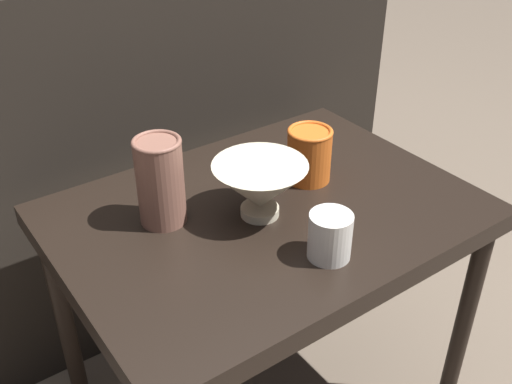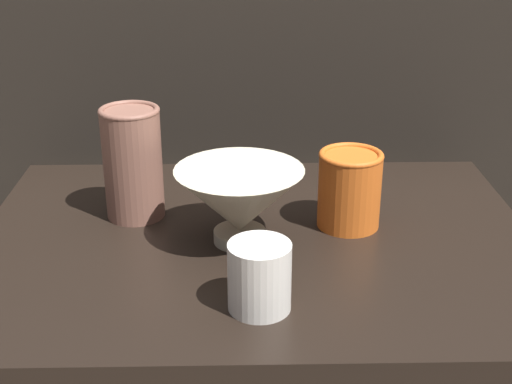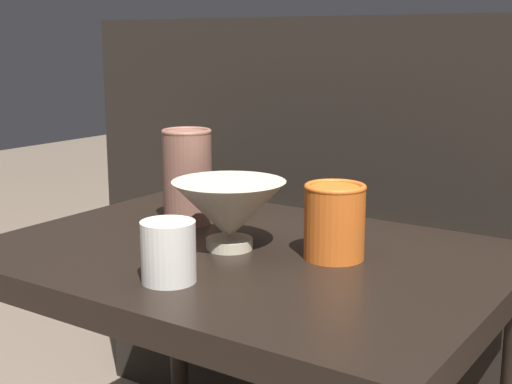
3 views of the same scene
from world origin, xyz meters
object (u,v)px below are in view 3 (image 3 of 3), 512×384
bowl (229,211)px  cup (167,251)px  vase_colorful_right (334,220)px  vase_textured_left (187,175)px

bowl → cup: bearing=-82.9°
bowl → vase_colorful_right: size_ratio=1.56×
bowl → vase_colorful_right: vase_colorful_right is taller
vase_colorful_right → bowl: bearing=-162.9°
bowl → cup: bowl is taller
cup → vase_textured_left: bearing=124.4°
vase_colorful_right → cup: size_ratio=1.35×
bowl → vase_textured_left: (-0.15, 0.08, 0.02)m
vase_textured_left → bowl: bearing=-29.8°
vase_colorful_right → cup: bearing=-122.1°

